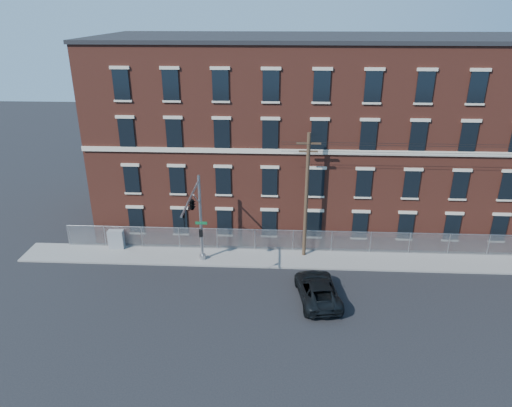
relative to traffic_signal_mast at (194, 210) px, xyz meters
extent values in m
plane|color=black|center=(6.00, -2.18, -5.39)|extent=(140.00, 140.00, 0.00)
cube|color=gray|center=(18.00, 2.82, -5.33)|extent=(65.00, 3.00, 0.12)
cube|color=brown|center=(18.00, 11.82, 2.61)|extent=(55.00, 14.00, 16.00)
cube|color=black|center=(18.00, 11.82, 10.76)|extent=(55.30, 14.30, 0.30)
cube|color=beige|center=(18.00, 4.74, 2.91)|extent=(55.00, 0.18, 0.35)
cube|color=black|center=(-5.83, 4.76, -3.19)|extent=(1.20, 0.10, 2.20)
cube|color=black|center=(-5.83, 4.76, 0.41)|extent=(1.20, 0.10, 2.20)
cube|color=black|center=(-5.83, 4.76, 4.21)|extent=(1.20, 0.10, 2.20)
cube|color=black|center=(-5.83, 4.76, 7.81)|extent=(1.20, 0.10, 2.20)
cube|color=black|center=(-2.17, 4.76, -3.19)|extent=(1.20, 0.10, 2.20)
cube|color=black|center=(-2.17, 4.76, 0.41)|extent=(1.20, 0.10, 2.20)
cube|color=black|center=(-2.17, 4.76, 4.21)|extent=(1.20, 0.10, 2.20)
cube|color=black|center=(-2.17, 4.76, 7.81)|extent=(1.20, 0.10, 2.20)
cube|color=black|center=(1.50, 4.76, -3.19)|extent=(1.20, 0.10, 2.20)
cube|color=black|center=(1.50, 4.76, 0.41)|extent=(1.20, 0.10, 2.20)
cube|color=black|center=(1.50, 4.76, 4.21)|extent=(1.20, 0.10, 2.20)
cube|color=black|center=(1.50, 4.76, 7.81)|extent=(1.20, 0.10, 2.20)
cube|color=black|center=(5.17, 4.76, -3.19)|extent=(1.20, 0.10, 2.20)
cube|color=black|center=(5.17, 4.76, 0.41)|extent=(1.20, 0.10, 2.20)
cube|color=black|center=(5.17, 4.76, 4.21)|extent=(1.20, 0.10, 2.20)
cube|color=black|center=(5.17, 4.76, 7.81)|extent=(1.20, 0.10, 2.20)
cube|color=black|center=(8.83, 4.76, -3.19)|extent=(1.20, 0.10, 2.20)
cube|color=black|center=(8.83, 4.76, 0.41)|extent=(1.20, 0.10, 2.20)
cube|color=black|center=(8.83, 4.76, 4.21)|extent=(1.20, 0.10, 2.20)
cube|color=black|center=(8.83, 4.76, 7.81)|extent=(1.20, 0.10, 2.20)
cube|color=black|center=(12.50, 4.76, -3.19)|extent=(1.20, 0.10, 2.20)
cube|color=black|center=(12.50, 4.76, 0.41)|extent=(1.20, 0.10, 2.20)
cube|color=black|center=(12.50, 4.76, 4.21)|extent=(1.20, 0.10, 2.20)
cube|color=black|center=(12.50, 4.76, 7.81)|extent=(1.20, 0.10, 2.20)
cube|color=black|center=(16.17, 4.76, -3.19)|extent=(1.20, 0.10, 2.20)
cube|color=black|center=(16.17, 4.76, 0.41)|extent=(1.20, 0.10, 2.20)
cube|color=black|center=(16.17, 4.76, 4.21)|extent=(1.20, 0.10, 2.20)
cube|color=black|center=(16.17, 4.76, 7.81)|extent=(1.20, 0.10, 2.20)
cube|color=black|center=(19.83, 4.76, -3.19)|extent=(1.20, 0.10, 2.20)
cube|color=black|center=(19.83, 4.76, 0.41)|extent=(1.20, 0.10, 2.20)
cube|color=black|center=(19.83, 4.76, 4.21)|extent=(1.20, 0.10, 2.20)
cube|color=black|center=(19.83, 4.76, 7.81)|extent=(1.20, 0.10, 2.20)
cube|color=black|center=(23.50, 4.76, -3.19)|extent=(1.20, 0.10, 2.20)
cube|color=black|center=(23.50, 4.76, 0.41)|extent=(1.20, 0.10, 2.20)
cube|color=#A5A8AD|center=(18.00, 4.12, -4.37)|extent=(59.00, 0.02, 1.80)
cylinder|color=#9EA0A5|center=(18.00, 4.12, -3.47)|extent=(59.00, 0.04, 0.04)
cylinder|color=#9EA0A5|center=(-11.50, 4.12, -4.37)|extent=(0.06, 0.06, 1.85)
cylinder|color=#9EA0A5|center=(-8.39, 4.12, -4.37)|extent=(0.06, 0.06, 1.85)
cylinder|color=#9EA0A5|center=(-5.29, 4.12, -4.37)|extent=(0.06, 0.06, 1.85)
cylinder|color=#9EA0A5|center=(-2.18, 4.12, -4.37)|extent=(0.06, 0.06, 1.85)
cylinder|color=#9EA0A5|center=(0.92, 4.12, -4.37)|extent=(0.06, 0.06, 1.85)
cylinder|color=#9EA0A5|center=(4.03, 4.12, -4.37)|extent=(0.06, 0.06, 1.85)
cylinder|color=#9EA0A5|center=(7.13, 4.12, -4.37)|extent=(0.06, 0.06, 1.85)
cylinder|color=#9EA0A5|center=(10.24, 4.12, -4.37)|extent=(0.06, 0.06, 1.85)
cylinder|color=#9EA0A5|center=(13.34, 4.12, -4.37)|extent=(0.06, 0.06, 1.85)
cylinder|color=#9EA0A5|center=(16.45, 4.12, -4.37)|extent=(0.06, 0.06, 1.85)
cylinder|color=#9EA0A5|center=(19.55, 4.12, -4.37)|extent=(0.06, 0.06, 1.85)
cylinder|color=#9EA0A5|center=(22.66, 4.12, -4.37)|extent=(0.06, 0.06, 1.85)
cylinder|color=#9EA0A5|center=(0.00, 2.32, -1.77)|extent=(0.22, 0.22, 7.00)
cylinder|color=#9EA0A5|center=(0.00, 2.32, -5.07)|extent=(0.50, 0.50, 0.40)
cylinder|color=#9EA0A5|center=(0.00, -0.93, 1.33)|extent=(0.14, 6.50, 0.14)
cylinder|color=#9EA0A5|center=(0.00, 1.12, 0.33)|extent=(0.08, 2.18, 1.56)
cube|color=#0C592D|center=(0.05, 2.17, -2.07)|extent=(0.90, 0.03, 0.22)
cube|color=black|center=(0.00, 2.07, -2.87)|extent=(0.25, 0.25, 0.60)
imported|color=black|center=(0.00, -3.48, 0.78)|extent=(0.16, 0.20, 1.00)
imported|color=black|center=(0.00, -0.68, 0.78)|extent=(0.53, 2.48, 1.00)
cylinder|color=#423121|center=(8.00, 3.42, -0.27)|extent=(0.28, 0.28, 10.00)
cube|color=#423121|center=(8.00, 3.42, 3.93)|extent=(1.80, 0.12, 0.12)
cube|color=#423121|center=(8.00, 3.42, 3.33)|extent=(1.40, 0.12, 0.12)
imported|color=black|center=(8.65, -2.52, -4.63)|extent=(3.24, 5.78, 1.52)
cube|color=gray|center=(-7.35, 3.82, -4.50)|extent=(1.26, 0.66, 1.55)
camera|label=1|loc=(5.83, -29.51, 13.00)|focal=32.60mm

